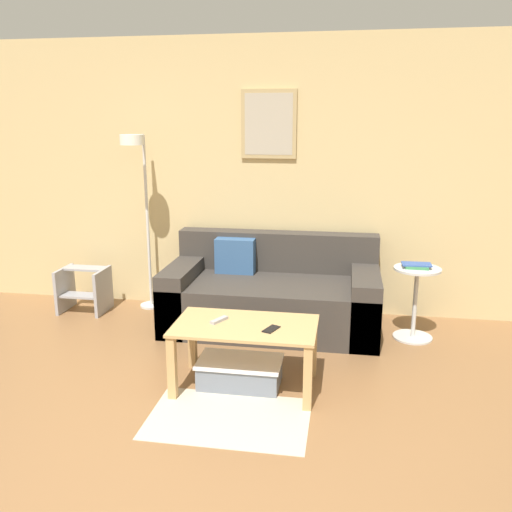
{
  "coord_description": "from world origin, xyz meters",
  "views": [
    {
      "loc": [
        0.9,
        -1.98,
        1.81
      ],
      "look_at": [
        0.26,
        1.76,
        0.85
      ],
      "focal_mm": 38.0,
      "sensor_mm": 36.0,
      "label": 1
    }
  ],
  "objects_px": {
    "storage_bin": "(240,372)",
    "remote_control": "(219,320)",
    "floor_lamp": "(139,185)",
    "book_stack": "(417,265)",
    "side_table": "(415,296)",
    "cell_phone": "(271,329)",
    "coffee_table": "(245,336)",
    "step_stool": "(84,288)",
    "couch": "(272,296)"
  },
  "relations": [
    {
      "from": "couch",
      "to": "step_stool",
      "type": "bearing_deg",
      "value": 177.61
    },
    {
      "from": "side_table",
      "to": "book_stack",
      "type": "bearing_deg",
      "value": 133.19
    },
    {
      "from": "couch",
      "to": "book_stack",
      "type": "relative_size",
      "value": 7.73
    },
    {
      "from": "couch",
      "to": "remote_control",
      "type": "xyz_separation_m",
      "value": [
        -0.21,
        -1.15,
        0.19
      ]
    },
    {
      "from": "book_stack",
      "to": "remote_control",
      "type": "bearing_deg",
      "value": -143.09
    },
    {
      "from": "storage_bin",
      "to": "step_stool",
      "type": "distance_m",
      "value": 2.17
    },
    {
      "from": "couch",
      "to": "coffee_table",
      "type": "xyz_separation_m",
      "value": [
        -0.02,
        -1.17,
        0.09
      ]
    },
    {
      "from": "floor_lamp",
      "to": "storage_bin",
      "type": "bearing_deg",
      "value": -47.36
    },
    {
      "from": "cell_phone",
      "to": "storage_bin",
      "type": "bearing_deg",
      "value": -177.71
    },
    {
      "from": "floor_lamp",
      "to": "book_stack",
      "type": "height_order",
      "value": "floor_lamp"
    },
    {
      "from": "cell_phone",
      "to": "remote_control",
      "type": "bearing_deg",
      "value": -171.73
    },
    {
      "from": "side_table",
      "to": "couch",
      "type": "bearing_deg",
      "value": 175.96
    },
    {
      "from": "couch",
      "to": "storage_bin",
      "type": "relative_size",
      "value": 3.18
    },
    {
      "from": "side_table",
      "to": "cell_phone",
      "type": "relative_size",
      "value": 4.43
    },
    {
      "from": "floor_lamp",
      "to": "cell_phone",
      "type": "xyz_separation_m",
      "value": [
        1.42,
        -1.38,
        -0.76
      ]
    },
    {
      "from": "couch",
      "to": "coffee_table",
      "type": "relative_size",
      "value": 1.9
    },
    {
      "from": "storage_bin",
      "to": "coffee_table",
      "type": "bearing_deg",
      "value": -22.05
    },
    {
      "from": "side_table",
      "to": "book_stack",
      "type": "relative_size",
      "value": 2.59
    },
    {
      "from": "step_stool",
      "to": "storage_bin",
      "type": "bearing_deg",
      "value": -34.71
    },
    {
      "from": "side_table",
      "to": "step_stool",
      "type": "height_order",
      "value": "side_table"
    },
    {
      "from": "floor_lamp",
      "to": "book_stack",
      "type": "bearing_deg",
      "value": -4.97
    },
    {
      "from": "step_stool",
      "to": "coffee_table",
      "type": "bearing_deg",
      "value": -34.45
    },
    {
      "from": "storage_bin",
      "to": "cell_phone",
      "type": "xyz_separation_m",
      "value": [
        0.23,
        -0.08,
        0.37
      ]
    },
    {
      "from": "side_table",
      "to": "book_stack",
      "type": "xyz_separation_m",
      "value": [
        -0.01,
        0.01,
        0.27
      ]
    },
    {
      "from": "floor_lamp",
      "to": "remote_control",
      "type": "bearing_deg",
      "value": -50.84
    },
    {
      "from": "couch",
      "to": "remote_control",
      "type": "height_order",
      "value": "couch"
    },
    {
      "from": "coffee_table",
      "to": "cell_phone",
      "type": "height_order",
      "value": "cell_phone"
    },
    {
      "from": "couch",
      "to": "cell_phone",
      "type": "xyz_separation_m",
      "value": [
        0.17,
        -1.24,
        0.18
      ]
    },
    {
      "from": "storage_bin",
      "to": "remote_control",
      "type": "relative_size",
      "value": 3.88
    },
    {
      "from": "step_stool",
      "to": "cell_phone",
      "type": "bearing_deg",
      "value": -33.18
    },
    {
      "from": "side_table",
      "to": "remote_control",
      "type": "bearing_deg",
      "value": -143.52
    },
    {
      "from": "floor_lamp",
      "to": "cell_phone",
      "type": "height_order",
      "value": "floor_lamp"
    },
    {
      "from": "floor_lamp",
      "to": "step_stool",
      "type": "relative_size",
      "value": 3.92
    },
    {
      "from": "coffee_table",
      "to": "storage_bin",
      "type": "distance_m",
      "value": 0.28
    },
    {
      "from": "book_stack",
      "to": "cell_phone",
      "type": "bearing_deg",
      "value": -132.13
    },
    {
      "from": "couch",
      "to": "storage_bin",
      "type": "distance_m",
      "value": 1.17
    },
    {
      "from": "couch",
      "to": "coffee_table",
      "type": "distance_m",
      "value": 1.18
    },
    {
      "from": "coffee_table",
      "to": "floor_lamp",
      "type": "xyz_separation_m",
      "value": [
        -1.23,
        1.31,
        0.86
      ]
    },
    {
      "from": "coffee_table",
      "to": "step_stool",
      "type": "distance_m",
      "value": 2.22
    },
    {
      "from": "floor_lamp",
      "to": "book_stack",
      "type": "relative_size",
      "value": 7.03
    },
    {
      "from": "side_table",
      "to": "remote_control",
      "type": "xyz_separation_m",
      "value": [
        -1.43,
        -1.06,
        0.1
      ]
    },
    {
      "from": "storage_bin",
      "to": "book_stack",
      "type": "distance_m",
      "value": 1.76
    },
    {
      "from": "coffee_table",
      "to": "remote_control",
      "type": "height_order",
      "value": "remote_control"
    },
    {
      "from": "storage_bin",
      "to": "cell_phone",
      "type": "relative_size",
      "value": 4.16
    },
    {
      "from": "couch",
      "to": "cell_phone",
      "type": "relative_size",
      "value": 13.23
    },
    {
      "from": "book_stack",
      "to": "step_stool",
      "type": "xyz_separation_m",
      "value": [
        -3.06,
        0.15,
        -0.41
      ]
    },
    {
      "from": "coffee_table",
      "to": "step_stool",
      "type": "bearing_deg",
      "value": 145.55
    },
    {
      "from": "floor_lamp",
      "to": "step_stool",
      "type": "height_order",
      "value": "floor_lamp"
    },
    {
      "from": "couch",
      "to": "step_stool",
      "type": "relative_size",
      "value": 4.31
    },
    {
      "from": "floor_lamp",
      "to": "side_table",
      "type": "relative_size",
      "value": 2.71
    }
  ]
}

